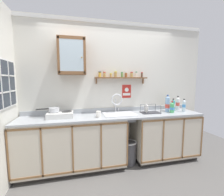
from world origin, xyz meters
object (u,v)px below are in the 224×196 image
object	(u,v)px
bottle_opaque_white_5	(178,104)
warning_sign	(127,91)
trash_bin	(129,152)
dish_rack	(150,111)
mug	(98,114)
hot_plate_stove	(60,115)
bottle_water_blue_0	(167,104)
sink	(119,114)
saucepan	(54,109)
bottle_water_clear_1	(184,106)
bottle_soda_green_2	(172,108)
bottle_juice_amber_3	(167,104)
bottle_detergent_teal_4	(173,105)
wall_cabinet	(72,57)

from	to	relation	value
bottle_opaque_white_5	warning_sign	world-z (taller)	warning_sign
bottle_opaque_white_5	trash_bin	size ratio (longest dim) A/B	0.69
dish_rack	trash_bin	world-z (taller)	dish_rack
mug	warning_sign	world-z (taller)	warning_sign
dish_rack	hot_plate_stove	bearing A→B (deg)	179.41
bottle_water_blue_0	dish_rack	size ratio (longest dim) A/B	0.96
sink	hot_plate_stove	distance (m)	1.02
saucepan	trash_bin	distance (m)	1.55
bottle_water_clear_1	mug	xyz separation A→B (m)	(-1.69, -0.05, -0.07)
bottle_soda_green_2	bottle_juice_amber_3	bearing A→B (deg)	85.09
sink	bottle_detergent_teal_4	xyz separation A→B (m)	(1.15, 0.05, 0.12)
bottle_water_blue_0	dish_rack	xyz separation A→B (m)	(-0.38, -0.01, -0.12)
bottle_soda_green_2	dish_rack	world-z (taller)	bottle_soda_green_2
sink	wall_cabinet	bearing A→B (deg)	172.36
saucepan	bottle_soda_green_2	xyz separation A→B (m)	(2.14, -0.12, -0.04)
bottle_opaque_white_5	saucepan	bearing A→B (deg)	-178.48
saucepan	bottle_juice_amber_3	bearing A→B (deg)	1.76
bottle_water_clear_1	wall_cabinet	size ratio (longest dim) A/B	0.42
mug	warning_sign	distance (m)	0.81
hot_plate_stove	mug	distance (m)	0.63
sink	bottle_soda_green_2	bearing A→B (deg)	-6.19
hot_plate_stove	trash_bin	world-z (taller)	hot_plate_stove
hot_plate_stove	warning_sign	bearing A→B (deg)	11.67
hot_plate_stove	mug	xyz separation A→B (m)	(0.62, -0.13, 0.01)
bottle_soda_green_2	bottle_detergent_teal_4	xyz separation A→B (m)	(0.14, 0.16, 0.01)
bottle_water_blue_0	bottle_water_clear_1	bearing A→B (deg)	-11.73
hot_plate_stove	bottle_soda_green_2	world-z (taller)	bottle_soda_green_2
bottle_opaque_white_5	hot_plate_stove	bearing A→B (deg)	-177.85
mug	bottle_water_blue_0	bearing A→B (deg)	5.04
bottle_opaque_white_5	mug	size ratio (longest dim) A/B	2.42
mug	trash_bin	world-z (taller)	mug
hot_plate_stove	dish_rack	distance (m)	1.61
hot_plate_stove	bottle_detergent_teal_4	size ratio (longest dim) A/B	1.68
sink	saucepan	xyz separation A→B (m)	(-1.12, 0.01, 0.14)
bottle_water_clear_1	warning_sign	size ratio (longest dim) A/B	0.99
wall_cabinet	trash_bin	distance (m)	1.99
bottle_soda_green_2	bottle_opaque_white_5	distance (m)	0.32
bottle_soda_green_2	warning_sign	bearing A→B (deg)	155.95
hot_plate_stove	bottle_soda_green_2	distance (m)	2.03
trash_bin	bottle_water_blue_0	bearing A→B (deg)	5.06
wall_cabinet	bottle_soda_green_2	bearing A→B (deg)	-6.84
bottle_juice_amber_3	wall_cabinet	distance (m)	2.03
saucepan	bottle_opaque_white_5	size ratio (longest dim) A/B	1.20
sink	dish_rack	bearing A→B (deg)	-2.83
dish_rack	bottle_water_clear_1	bearing A→B (deg)	-4.48
bottle_water_blue_0	bottle_soda_green_2	xyz separation A→B (m)	(0.04, -0.09, -0.05)
saucepan	bottle_juice_amber_3	size ratio (longest dim) A/B	1.09
sink	bottle_water_blue_0	world-z (taller)	sink
trash_bin	hot_plate_stove	bearing A→B (deg)	176.39
bottle_water_blue_0	dish_rack	distance (m)	0.40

